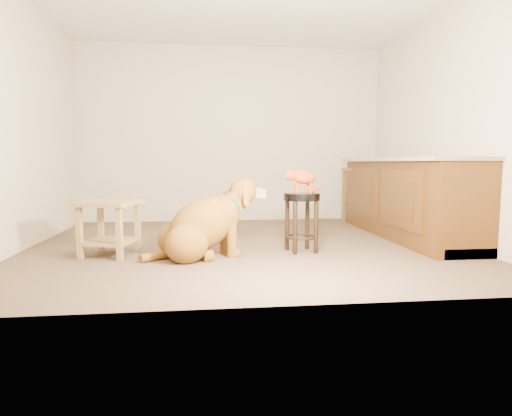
{
  "coord_description": "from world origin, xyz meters",
  "views": [
    {
      "loc": [
        -0.41,
        -4.52,
        0.88
      ],
      "look_at": [
        0.07,
        -0.48,
        0.45
      ],
      "focal_mm": 30.0,
      "sensor_mm": 36.0,
      "label": 1
    }
  ],
  "objects": [
    {
      "name": "floor",
      "position": [
        0.0,
        0.0,
        0.0
      ],
      "size": [
        4.5,
        4.0,
        0.01
      ],
      "primitive_type": "cube",
      "color": "#4E3D2B",
      "rests_on": "ground"
    },
    {
      "name": "room_shell",
      "position": [
        0.0,
        0.0,
        1.68
      ],
      "size": [
        4.54,
        4.04,
        2.62
      ],
      "color": "beige",
      "rests_on": "ground"
    },
    {
      "name": "cabinet_run",
      "position": [
        1.94,
        0.3,
        0.44
      ],
      "size": [
        0.7,
        2.56,
        0.94
      ],
      "color": "#47290C",
      "rests_on": "ground"
    },
    {
      "name": "padded_stool",
      "position": [
        0.53,
        -0.41,
        0.42
      ],
      "size": [
        0.36,
        0.36,
        0.59
      ],
      "rotation": [
        0.0,
        0.0,
        0.16
      ],
      "color": "black",
      "rests_on": "ground"
    },
    {
      "name": "wood_stool",
      "position": [
        1.85,
        1.57,
        0.42
      ],
      "size": [
        0.44,
        0.44,
        0.81
      ],
      "rotation": [
        0.0,
        0.0,
        0.0
      ],
      "color": "brown",
      "rests_on": "ground"
    },
    {
      "name": "side_table",
      "position": [
        -1.32,
        -0.37,
        0.35
      ],
      "size": [
        0.62,
        0.62,
        0.52
      ],
      "rotation": [
        0.0,
        0.0,
        -0.27
      ],
      "color": "olive",
      "rests_on": "ground"
    },
    {
      "name": "golden_retriever",
      "position": [
        -0.44,
        -0.56,
        0.29
      ],
      "size": [
        1.21,
        0.73,
        0.79
      ],
      "rotation": [
        0.0,
        0.0,
        0.3
      ],
      "color": "brown",
      "rests_on": "ground"
    },
    {
      "name": "tabby_kitten",
      "position": [
        0.52,
        -0.41,
        0.73
      ],
      "size": [
        0.42,
        0.21,
        0.27
      ],
      "rotation": [
        0.0,
        0.0,
        0.16
      ],
      "color": "#962D0F",
      "rests_on": "padded_stool"
    }
  ]
}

